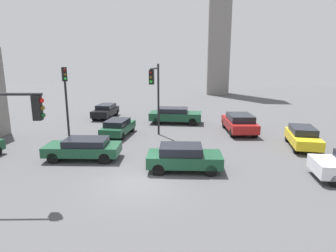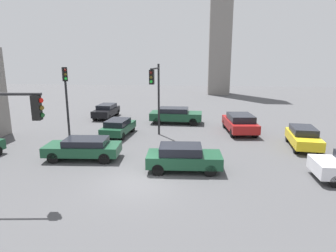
# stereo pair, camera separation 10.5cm
# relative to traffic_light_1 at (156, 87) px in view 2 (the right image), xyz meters

# --- Properties ---
(ground_plane) EXTENTS (106.27, 106.27, 0.00)m
(ground_plane) POSITION_rel_traffic_light_1_xyz_m (0.42, -8.25, -3.87)
(ground_plane) COLOR #4C4C4F
(traffic_light_1) EXTENTS (0.41, 2.71, 5.56)m
(traffic_light_1) POSITION_rel_traffic_light_1_xyz_m (0.00, 0.00, 0.00)
(traffic_light_1) COLOR black
(traffic_light_1) RESTS_ON ground_plane
(traffic_light_2) EXTENTS (0.45, 0.48, 5.35)m
(traffic_light_2) POSITION_rel_traffic_light_1_xyz_m (-6.40, -1.09, -0.15)
(traffic_light_2) COLOR black
(traffic_light_2) RESTS_ON ground_plane
(car_1) EXTENTS (2.56, 4.85, 1.54)m
(car_1) POSITION_rel_traffic_light_1_xyz_m (6.58, 2.45, -3.05)
(car_1) COLOR maroon
(car_1) RESTS_ON ground_plane
(car_2) EXTENTS (1.79, 4.15, 1.38)m
(car_2) POSITION_rel_traffic_light_1_xyz_m (-6.23, 7.30, -3.13)
(car_2) COLOR black
(car_2) RESTS_ON ground_plane
(car_3) EXTENTS (4.55, 2.20, 1.28)m
(car_3) POSITION_rel_traffic_light_1_xyz_m (-3.63, -5.19, -3.17)
(car_3) COLOR #19472D
(car_3) RESTS_ON ground_plane
(car_5) EXTENTS (1.98, 4.06, 1.31)m
(car_5) POSITION_rel_traffic_light_1_xyz_m (-3.05, 0.43, -3.17)
(car_5) COLOR #19472D
(car_5) RESTS_ON ground_plane
(car_6) EXTENTS (4.81, 2.13, 1.47)m
(car_6) POSITION_rel_traffic_light_1_xyz_m (1.05, 5.45, -3.07)
(car_6) COLOR #19472D
(car_6) RESTS_ON ground_plane
(car_7) EXTENTS (4.10, 2.04, 1.41)m
(car_7) POSITION_rel_traffic_light_1_xyz_m (2.44, -6.41, -3.12)
(car_7) COLOR #19472D
(car_7) RESTS_ON ground_plane
(car_8) EXTENTS (2.07, 4.20, 1.41)m
(car_8) POSITION_rel_traffic_light_1_xyz_m (10.32, -1.35, -3.12)
(car_8) COLOR yellow
(car_8) RESTS_ON ground_plane
(skyline_tower) EXTENTS (3.55, 3.55, 29.73)m
(skyline_tower) POSITION_rel_traffic_light_1_xyz_m (6.44, 29.83, 11.00)
(skyline_tower) COLOR gray
(skyline_tower) RESTS_ON ground_plane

